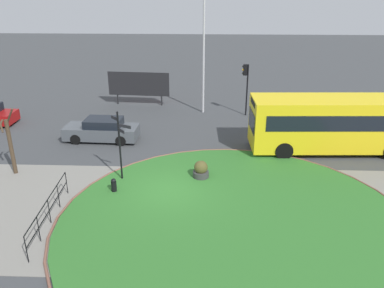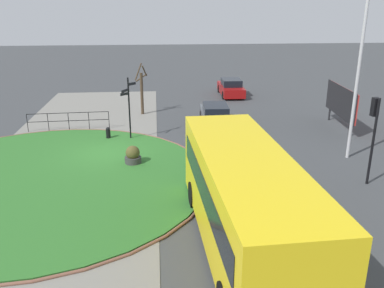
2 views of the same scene
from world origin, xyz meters
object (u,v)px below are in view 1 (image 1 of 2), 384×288
signpost_directional (120,142)px  bollard_foreground (114,186)px  billboard_left (139,84)px  traffic_light_near (246,78)px  car_near_lane (102,130)px  bus_yellow (333,123)px  lamppost_tall (204,49)px  planter_near_signpost (201,171)px  street_tree_bare (10,143)px

signpost_directional → bollard_foreground: (-0.14, -1.27, -1.71)m
signpost_directional → billboard_left: (-1.29, 13.02, -0.41)m
signpost_directional → traffic_light_near: traffic_light_near is taller
bollard_foreground → car_near_lane: (-2.20, 6.55, 0.29)m
traffic_light_near → billboard_left: traffic_light_near is taller
car_near_lane → traffic_light_near: (9.27, 5.37, 2.11)m
bollard_foreground → billboard_left: 14.40m
bus_yellow → lamppost_tall: size_ratio=1.06×
bus_yellow → bollard_foreground: bearing=22.9°
bollard_foreground → traffic_light_near: 14.06m
planter_near_signpost → signpost_directional: bearing=-175.0°
signpost_directional → billboard_left: 13.09m
signpost_directional → bollard_foreground: bearing=-96.5°
street_tree_bare → signpost_directional: bearing=-5.4°
bollard_foreground → bus_yellow: bus_yellow is taller
car_near_lane → planter_near_signpost: bearing=144.2°
traffic_light_near → lamppost_tall: bearing=-16.6°
signpost_directional → car_near_lane: size_ratio=0.79×
bollard_foreground → bus_yellow: bearing=25.3°
bus_yellow → planter_near_signpost: bus_yellow is taller
traffic_light_near → lamppost_tall: (-3.06, 0.60, 2.00)m
car_near_lane → street_tree_bare: (-3.41, -4.73, 1.04)m
lamppost_tall → bollard_foreground: bearing=-107.8°
planter_near_signpost → bollard_foreground: bearing=-158.3°
street_tree_bare → car_near_lane: bearing=54.2°
traffic_light_near → street_tree_bare: bearing=32.9°
car_near_lane → lamppost_tall: bearing=-133.7°
car_near_lane → signpost_directional: bearing=116.4°
bollard_foreground → planter_near_signpost: (4.05, 1.62, 0.05)m
bollard_foreground → traffic_light_near: size_ratio=0.20×
street_tree_bare → bollard_foreground: bearing=-17.9°
billboard_left → street_tree_bare: (-4.47, -12.47, 0.03)m
bus_yellow → billboard_left: bearing=-37.1°
traffic_light_near → planter_near_signpost: bearing=68.1°
signpost_directional → bus_yellow: signpost_directional is taller
billboard_left → planter_near_signpost: billboard_left is taller
bollard_foreground → traffic_light_near: bearing=59.3°
street_tree_bare → planter_near_signpost: bearing=-1.2°
signpost_directional → traffic_light_near: (6.92, 10.65, 0.69)m
bus_yellow → billboard_left: size_ratio=1.94×
traffic_light_near → billboard_left: size_ratio=0.77×
car_near_lane → billboard_left: size_ratio=0.94×
signpost_directional → planter_near_signpost: 4.26m
bollard_foreground → bus_yellow: (11.59, 5.49, 1.32)m
signpost_directional → planter_near_signpost: bearing=5.0°
traffic_light_near → bus_yellow: bearing=119.5°
billboard_left → street_tree_bare: size_ratio=1.38×
traffic_light_near → street_tree_bare: 16.25m
lamppost_tall → planter_near_signpost: bearing=-89.8°
bollard_foreground → planter_near_signpost: size_ratio=0.78×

